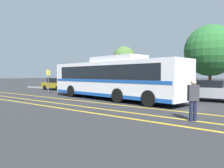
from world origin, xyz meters
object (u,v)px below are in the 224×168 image
parked_car_1 (90,86)px  bus_stop_sign (48,78)px  parked_car_0 (56,84)px  pedestrian_0 (193,97)px  parked_car_3 (211,91)px  transit_bus (112,78)px  parked_car_2 (131,89)px  tree_0 (210,51)px  tree_1 (124,58)px

parked_car_1 → bus_stop_sign: size_ratio=1.77×
bus_stop_sign → parked_car_0: bearing=52.7°
parked_car_1 → pedestrian_0: bearing=-122.1°
parked_car_1 → parked_car_3: bearing=-93.2°
transit_bus → parked_car_3: bearing=-53.4°
transit_bus → parked_car_2: transit_bus is taller
parked_car_2 → parked_car_3: size_ratio=1.00×
transit_bus → pedestrian_0: (7.56, -4.16, -0.68)m
pedestrian_0 → parked_car_2: bearing=94.4°
parked_car_0 → tree_0: (16.76, 5.64, 3.53)m
bus_stop_sign → tree_1: bearing=-6.4°
parked_car_2 → parked_car_3: (6.86, 0.13, 0.12)m
transit_bus → parked_car_2: size_ratio=2.76×
parked_car_3 → tree_1: (-11.84, 5.80, 3.27)m
parked_car_1 → parked_car_2: 5.65m
transit_bus → bus_stop_sign: (-7.87, -0.27, -0.11)m
tree_0 → tree_1: size_ratio=1.23×
parked_car_3 → pedestrian_0: bearing=5.9°
parked_car_1 → pedestrian_0: pedestrian_0 is taller
transit_bus → tree_1: (-5.51, 9.35, 2.38)m
parked_car_2 → transit_bus: bearing=10.5°
parked_car_3 → bus_stop_sign: bus_stop_sign is taller
parked_car_0 → parked_car_1: (5.90, -0.02, -0.02)m
pedestrian_0 → tree_1: (-13.07, 13.51, 3.06)m
parked_car_0 → bus_stop_sign: size_ratio=1.73×
transit_bus → tree_1: tree_1 is taller
tree_0 → parked_car_2: bearing=-130.7°
parked_car_3 → parked_car_0: bearing=-94.1°
parked_car_0 → tree_1: tree_1 is taller
parked_car_1 → pedestrian_0: (13.71, -8.01, 0.26)m
bus_stop_sign → tree_1: size_ratio=0.45×
parked_car_0 → parked_car_2: 11.54m
pedestrian_0 → transit_bus: bearing=108.7°
bus_stop_sign → tree_1: 10.21m
transit_bus → parked_car_0: size_ratio=3.00×
parked_car_3 → pedestrian_0: (1.23, -7.71, 0.21)m
parked_car_1 → tree_0: 12.76m
parked_car_1 → tree_0: (10.87, 5.67, 3.55)m
tree_1 → pedestrian_0: bearing=-46.0°
tree_1 → parked_car_1: bearing=-96.7°
parked_car_2 → tree_0: (5.23, 6.09, 3.62)m
parked_car_0 → tree_1: size_ratio=0.77×
pedestrian_0 → bus_stop_sign: (-15.42, 3.89, 0.57)m
bus_stop_sign → tree_1: tree_1 is taller
parked_car_1 → parked_car_3: parked_car_3 is taller
bus_stop_sign → tree_0: bearing=-44.7°
parked_car_2 → bus_stop_sign: size_ratio=1.87×
parked_car_0 → parked_car_3: (18.39, -0.32, 0.02)m
transit_bus → pedestrian_0: 8.66m
parked_car_0 → pedestrian_0: pedestrian_0 is taller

